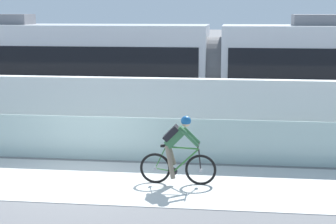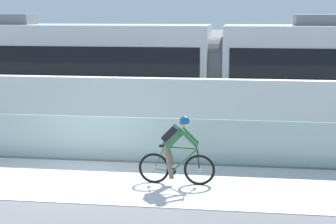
{
  "view_description": "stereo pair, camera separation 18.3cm",
  "coord_description": "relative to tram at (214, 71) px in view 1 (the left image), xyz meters",
  "views": [
    {
      "loc": [
        3.65,
        -12.18,
        3.97
      ],
      "look_at": [
        1.85,
        2.35,
        1.25
      ],
      "focal_mm": 59.11,
      "sensor_mm": 36.0,
      "label": 1
    },
    {
      "loc": [
        3.83,
        -12.16,
        3.97
      ],
      "look_at": [
        1.85,
        2.35,
        1.25
      ],
      "focal_mm": 59.11,
      "sensor_mm": 36.0,
      "label": 2
    }
  ],
  "objects": [
    {
      "name": "glass_parapet",
      "position": [
        -2.89,
        -5.0,
        -1.3
      ],
      "size": [
        32.0,
        0.05,
        1.18
      ],
      "primitive_type": "cube",
      "color": "#ADC6C1",
      "rests_on": "ground"
    },
    {
      "name": "tram",
      "position": [
        0.0,
        0.0,
        0.0
      ],
      "size": [
        22.56,
        2.54,
        3.81
      ],
      "color": "silver",
      "rests_on": "ground"
    },
    {
      "name": "cyclist_on_bike",
      "position": [
        -0.53,
        -6.85,
        -1.09
      ],
      "size": [
        1.77,
        0.58,
        1.61
      ],
      "color": "black",
      "rests_on": "ground"
    },
    {
      "name": "ground_plane",
      "position": [
        -2.89,
        -6.85,
        -1.89
      ],
      "size": [
        200.0,
        200.0,
        0.0
      ],
      "primitive_type": "plane",
      "color": "slate"
    },
    {
      "name": "bike_path_deck",
      "position": [
        -2.89,
        -6.85,
        -1.89
      ],
      "size": [
        32.0,
        3.2,
        0.01
      ],
      "primitive_type": "cube",
      "color": "beige",
      "rests_on": "ground"
    },
    {
      "name": "concrete_barrier_wall",
      "position": [
        -2.89,
        -3.2,
        -0.89
      ],
      "size": [
        32.0,
        0.36,
        2.01
      ],
      "primitive_type": "cube",
      "color": "white",
      "rests_on": "ground"
    },
    {
      "name": "tram_rail_far",
      "position": [
        -2.89,
        0.72,
        -1.89
      ],
      "size": [
        32.0,
        0.08,
        0.01
      ],
      "primitive_type": "cube",
      "color": "#595654",
      "rests_on": "ground"
    },
    {
      "name": "tram_rail_near",
      "position": [
        -2.89,
        -0.72,
        -1.89
      ],
      "size": [
        32.0,
        0.08,
        0.01
      ],
      "primitive_type": "cube",
      "color": "#595654",
      "rests_on": "ground"
    }
  ]
}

